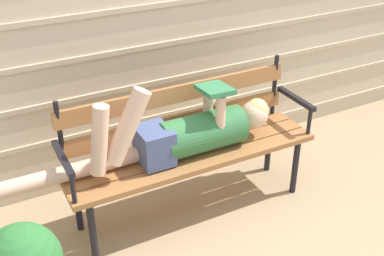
{
  "coord_description": "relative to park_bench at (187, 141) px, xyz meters",
  "views": [
    {
      "loc": [
        -1.26,
        -2.3,
        2.19
      ],
      "look_at": [
        0.0,
        0.09,
        0.65
      ],
      "focal_mm": 45.92,
      "sensor_mm": 36.0,
      "label": 1
    }
  ],
  "objects": [
    {
      "name": "park_bench",
      "position": [
        0.0,
        0.0,
        0.0
      ],
      "size": [
        1.7,
        0.43,
        0.93
      ],
      "color": "#9E6638",
      "rests_on": "ground"
    },
    {
      "name": "reclining_person",
      "position": [
        -0.07,
        -0.07,
        0.11
      ],
      "size": [
        1.77,
        0.26,
        0.57
      ],
      "color": "#33703D"
    },
    {
      "name": "house_siding",
      "position": [
        0.0,
        0.61,
        0.61
      ],
      "size": [
        5.37,
        0.08,
        2.26
      ],
      "color": "beige",
      "rests_on": "ground"
    },
    {
      "name": "ground_plane",
      "position": [
        0.0,
        -0.16,
        -0.52
      ],
      "size": [
        12.0,
        12.0,
        0.0
      ],
      "primitive_type": "plane",
      "color": "tan"
    }
  ]
}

